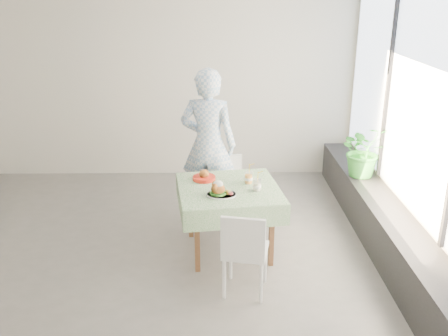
{
  "coord_description": "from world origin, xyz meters",
  "views": [
    {
      "loc": [
        0.96,
        -4.79,
        2.72
      ],
      "look_at": [
        1.04,
        0.11,
        0.94
      ],
      "focal_mm": 40.0,
      "sensor_mm": 36.0,
      "label": 1
    }
  ],
  "objects_px": {
    "chair_far": "(228,202)",
    "main_dish": "(220,191)",
    "chair_near": "(245,267)",
    "potted_plant": "(364,150)",
    "juice_cup_orange": "(249,178)",
    "diner": "(208,145)",
    "cafe_table": "(229,212)"
  },
  "relations": [
    {
      "from": "cafe_table",
      "to": "diner",
      "type": "bearing_deg",
      "value": 104.12
    },
    {
      "from": "cafe_table",
      "to": "main_dish",
      "type": "relative_size",
      "value": 3.83
    },
    {
      "from": "cafe_table",
      "to": "diner",
      "type": "height_order",
      "value": "diner"
    },
    {
      "from": "juice_cup_orange",
      "to": "cafe_table",
      "type": "bearing_deg",
      "value": -151.8
    },
    {
      "from": "main_dish",
      "to": "potted_plant",
      "type": "bearing_deg",
      "value": 33.13
    },
    {
      "from": "chair_near",
      "to": "main_dish",
      "type": "relative_size",
      "value": 2.75
    },
    {
      "from": "diner",
      "to": "potted_plant",
      "type": "relative_size",
      "value": 2.81
    },
    {
      "from": "chair_near",
      "to": "diner",
      "type": "height_order",
      "value": "diner"
    },
    {
      "from": "cafe_table",
      "to": "chair_far",
      "type": "relative_size",
      "value": 1.45
    },
    {
      "from": "juice_cup_orange",
      "to": "chair_near",
      "type": "bearing_deg",
      "value": -95.08
    },
    {
      "from": "potted_plant",
      "to": "juice_cup_orange",
      "type": "bearing_deg",
      "value": -150.34
    },
    {
      "from": "juice_cup_orange",
      "to": "potted_plant",
      "type": "bearing_deg",
      "value": 29.66
    },
    {
      "from": "chair_near",
      "to": "potted_plant",
      "type": "xyz_separation_m",
      "value": [
        1.56,
        1.75,
        0.57
      ]
    },
    {
      "from": "diner",
      "to": "chair_near",
      "type": "bearing_deg",
      "value": 114.0
    },
    {
      "from": "main_dish",
      "to": "juice_cup_orange",
      "type": "relative_size",
      "value": 1.19
    },
    {
      "from": "potted_plant",
      "to": "chair_far",
      "type": "bearing_deg",
      "value": -172.35
    },
    {
      "from": "cafe_table",
      "to": "potted_plant",
      "type": "xyz_separation_m",
      "value": [
        1.7,
        0.96,
        0.37
      ]
    },
    {
      "from": "main_dish",
      "to": "juice_cup_orange",
      "type": "distance_m",
      "value": 0.45
    },
    {
      "from": "main_dish",
      "to": "chair_far",
      "type": "bearing_deg",
      "value": 83.41
    },
    {
      "from": "diner",
      "to": "potted_plant",
      "type": "xyz_separation_m",
      "value": [
        1.92,
        0.06,
        -0.1
      ]
    },
    {
      "from": "juice_cup_orange",
      "to": "potted_plant",
      "type": "height_order",
      "value": "potted_plant"
    },
    {
      "from": "cafe_table",
      "to": "main_dish",
      "type": "height_order",
      "value": "main_dish"
    },
    {
      "from": "chair_near",
      "to": "diner",
      "type": "relative_size",
      "value": 0.45
    },
    {
      "from": "chair_far",
      "to": "main_dish",
      "type": "distance_m",
      "value": 1.1
    },
    {
      "from": "diner",
      "to": "potted_plant",
      "type": "bearing_deg",
      "value": -166.17
    },
    {
      "from": "main_dish",
      "to": "potted_plant",
      "type": "distance_m",
      "value": 2.14
    },
    {
      "from": "chair_far",
      "to": "juice_cup_orange",
      "type": "relative_size",
      "value": 3.13
    },
    {
      "from": "chair_far",
      "to": "main_dish",
      "type": "xyz_separation_m",
      "value": [
        -0.11,
        -0.94,
        0.55
      ]
    },
    {
      "from": "main_dish",
      "to": "juice_cup_orange",
      "type": "xyz_separation_m",
      "value": [
        0.31,
        0.33,
        0.01
      ]
    },
    {
      "from": "cafe_table",
      "to": "juice_cup_orange",
      "type": "relative_size",
      "value": 4.54
    },
    {
      "from": "cafe_table",
      "to": "potted_plant",
      "type": "bearing_deg",
      "value": 29.48
    },
    {
      "from": "cafe_table",
      "to": "chair_far",
      "type": "height_order",
      "value": "chair_far"
    }
  ]
}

